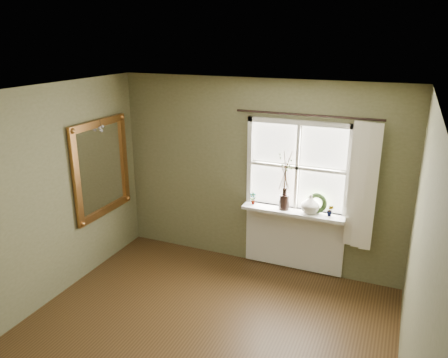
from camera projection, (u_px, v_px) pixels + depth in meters
ceiling at (172, 101)px, 3.56m from camera, size 4.50×4.50×0.00m
wall_back at (258, 174)px, 5.98m from camera, size 4.00×0.10×2.60m
wall_left at (11, 211)px, 4.73m from camera, size 0.10×4.50×2.60m
wall_right at (423, 294)px, 3.21m from camera, size 0.10×4.50×2.60m
window_frame at (297, 167)px, 5.66m from camera, size 1.36×0.06×1.24m
window_sill at (293, 212)px, 5.75m from camera, size 1.36×0.26×0.04m
window_apron at (293, 239)px, 5.98m from camera, size 1.36×0.04×0.88m
dark_jug at (284, 202)px, 5.76m from camera, size 0.17×0.17×0.20m
cream_vase at (310, 204)px, 5.62m from camera, size 0.27×0.27×0.25m
wreath at (316, 205)px, 5.64m from camera, size 0.27×0.12×0.28m
potted_plant_left at (253, 198)px, 5.92m from camera, size 0.11×0.09×0.17m
potted_plant_right at (330, 210)px, 5.54m from camera, size 0.10×0.08×0.15m
curtain at (363, 186)px, 5.30m from camera, size 0.36×0.12×1.59m
curtain_rod at (307, 115)px, 5.35m from camera, size 1.84×0.03×0.03m
gilt_mirror at (102, 168)px, 5.93m from camera, size 0.10×1.11×1.33m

